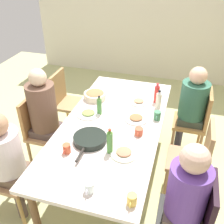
{
  "coord_description": "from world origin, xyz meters",
  "views": [
    {
      "loc": [
        2.18,
        0.64,
        2.36
      ],
      "look_at": [
        0.0,
        0.0,
        0.9
      ],
      "focal_mm": 42.2,
      "sensor_mm": 36.0,
      "label": 1
    }
  ],
  "objects_px": {
    "plate_2": "(136,118)",
    "plate_3": "(139,102)",
    "chair_3": "(193,216)",
    "serving_pan": "(90,139)",
    "cup_1": "(157,116)",
    "bottle_2": "(157,93)",
    "person_5": "(44,112)",
    "bottle_1": "(159,100)",
    "cup_2": "(89,187)",
    "chair_2": "(197,119)",
    "dining_table": "(112,129)",
    "person_3": "(185,195)",
    "bottle_0": "(110,141)",
    "bottle_3": "(99,106)",
    "bowl_0": "(95,95)",
    "chair_1": "(3,170)",
    "person_2": "(192,103)",
    "plate_1": "(124,153)",
    "chair_0": "(66,99)",
    "person_1": "(6,157)",
    "cup_3": "(132,200)",
    "cup_0": "(67,149)",
    "chair_4": "(195,157)",
    "plate_0": "(88,114)",
    "chair_5": "(40,128)",
    "cup_4": "(139,132)"
  },
  "relations": [
    {
      "from": "chair_3",
      "to": "cup_0",
      "type": "height_order",
      "value": "chair_3"
    },
    {
      "from": "bottle_0",
      "to": "bottle_2",
      "type": "xyz_separation_m",
      "value": [
        -1.02,
        0.27,
        -0.01
      ]
    },
    {
      "from": "cup_0",
      "to": "plate_1",
      "type": "bearing_deg",
      "value": 104.21
    },
    {
      "from": "plate_0",
      "to": "cup_2",
      "type": "bearing_deg",
      "value": 21.19
    },
    {
      "from": "plate_3",
      "to": "dining_table",
      "type": "bearing_deg",
      "value": -19.59
    },
    {
      "from": "chair_3",
      "to": "chair_4",
      "type": "distance_m",
      "value": 0.72
    },
    {
      "from": "chair_3",
      "to": "bowl_0",
      "type": "relative_size",
      "value": 3.32
    },
    {
      "from": "chair_4",
      "to": "cup_1",
      "type": "xyz_separation_m",
      "value": [
        -0.22,
        -0.45,
        0.29
      ]
    },
    {
      "from": "cup_0",
      "to": "bottle_3",
      "type": "distance_m",
      "value": 0.71
    },
    {
      "from": "person_3",
      "to": "cup_4",
      "type": "relative_size",
      "value": 10.23
    },
    {
      "from": "chair_0",
      "to": "cup_2",
      "type": "xyz_separation_m",
      "value": [
        1.63,
        0.98,
        0.29
      ]
    },
    {
      "from": "bottle_2",
      "to": "person_5",
      "type": "bearing_deg",
      "value": -63.46
    },
    {
      "from": "bottle_0",
      "to": "plate_3",
      "type": "bearing_deg",
      "value": 175.37
    },
    {
      "from": "person_1",
      "to": "bowl_0",
      "type": "relative_size",
      "value": 4.33
    },
    {
      "from": "bottle_3",
      "to": "bottle_0",
      "type": "bearing_deg",
      "value": 27.0
    },
    {
      "from": "chair_1",
      "to": "person_2",
      "type": "bearing_deg",
      "value": 130.46
    },
    {
      "from": "person_2",
      "to": "cup_4",
      "type": "relative_size",
      "value": 10.06
    },
    {
      "from": "person_5",
      "to": "person_3",
      "type": "bearing_deg",
      "value": 65.76
    },
    {
      "from": "chair_0",
      "to": "plate_3",
      "type": "xyz_separation_m",
      "value": [
        0.21,
        1.07,
        0.25
      ]
    },
    {
      "from": "chair_3",
      "to": "cup_1",
      "type": "distance_m",
      "value": 1.08
    },
    {
      "from": "bottle_0",
      "to": "bottle_3",
      "type": "xyz_separation_m",
      "value": [
        -0.58,
        -0.3,
        -0.02
      ]
    },
    {
      "from": "person_3",
      "to": "cup_2",
      "type": "relative_size",
      "value": 10.63
    },
    {
      "from": "chair_3",
      "to": "chair_0",
      "type": "bearing_deg",
      "value": -129.01
    },
    {
      "from": "plate_3",
      "to": "bottle_1",
      "type": "distance_m",
      "value": 0.26
    },
    {
      "from": "cup_2",
      "to": "bottle_2",
      "type": "distance_m",
      "value": 1.53
    },
    {
      "from": "chair_5",
      "to": "bowl_0",
      "type": "bearing_deg",
      "value": 130.6
    },
    {
      "from": "plate_3",
      "to": "cup_3",
      "type": "distance_m",
      "value": 1.47
    },
    {
      "from": "plate_1",
      "to": "serving_pan",
      "type": "bearing_deg",
      "value": -102.5
    },
    {
      "from": "bowl_0",
      "to": "cup_0",
      "type": "bearing_deg",
      "value": 4.87
    },
    {
      "from": "cup_2",
      "to": "chair_4",
      "type": "bearing_deg",
      "value": 138.56
    },
    {
      "from": "person_2",
      "to": "dining_table",
      "type": "bearing_deg",
      "value": -48.0
    },
    {
      "from": "plate_2",
      "to": "plate_3",
      "type": "bearing_deg",
      "value": -173.23
    },
    {
      "from": "plate_2",
      "to": "cup_1",
      "type": "xyz_separation_m",
      "value": [
        -0.06,
        0.22,
        0.04
      ]
    },
    {
      "from": "chair_2",
      "to": "cup_1",
      "type": "distance_m",
      "value": 0.73
    },
    {
      "from": "chair_0",
      "to": "person_2",
      "type": "relative_size",
      "value": 0.75
    },
    {
      "from": "plate_1",
      "to": "plate_2",
      "type": "height_order",
      "value": "same"
    },
    {
      "from": "person_1",
      "to": "cup_2",
      "type": "distance_m",
      "value": 0.91
    },
    {
      "from": "bottle_0",
      "to": "bottle_3",
      "type": "bearing_deg",
      "value": -153.0
    },
    {
      "from": "bowl_0",
      "to": "person_3",
      "type": "bearing_deg",
      "value": 44.34
    },
    {
      "from": "person_2",
      "to": "plate_2",
      "type": "height_order",
      "value": "person_2"
    },
    {
      "from": "dining_table",
      "to": "chair_2",
      "type": "distance_m",
      "value": 1.16
    },
    {
      "from": "plate_2",
      "to": "bottle_0",
      "type": "relative_size",
      "value": 1.0
    },
    {
      "from": "cup_2",
      "to": "cup_3",
      "type": "xyz_separation_m",
      "value": [
        0.02,
        0.34,
        -0.0
      ]
    },
    {
      "from": "bowl_0",
      "to": "serving_pan",
      "type": "distance_m",
      "value": 0.84
    },
    {
      "from": "person_1",
      "to": "plate_3",
      "type": "relative_size",
      "value": 5.35
    },
    {
      "from": "dining_table",
      "to": "chair_5",
      "type": "distance_m",
      "value": 0.91
    },
    {
      "from": "chair_2",
      "to": "plate_3",
      "type": "bearing_deg",
      "value": -73.68
    },
    {
      "from": "dining_table",
      "to": "person_3",
      "type": "relative_size",
      "value": 1.78
    },
    {
      "from": "chair_3",
      "to": "serving_pan",
      "type": "height_order",
      "value": "chair_3"
    },
    {
      "from": "cup_1",
      "to": "cup_2",
      "type": "xyz_separation_m",
      "value": [
        1.13,
        -0.36,
        -0.0
      ]
    }
  ]
}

